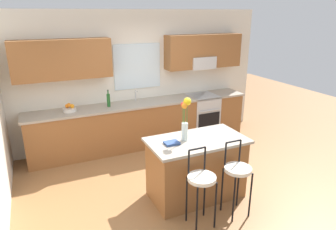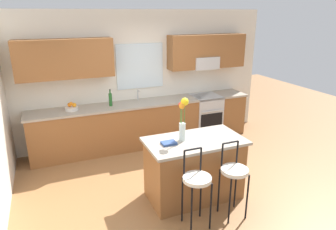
# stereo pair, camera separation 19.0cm
# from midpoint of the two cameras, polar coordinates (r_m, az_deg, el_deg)

# --- Properties ---
(ground_plane) EXTENTS (14.00, 14.00, 0.00)m
(ground_plane) POSITION_cam_midpoint_polar(r_m,az_deg,el_deg) (5.09, 1.24, -12.63)
(ground_plane) COLOR olive
(back_wall_assembly) EXTENTS (5.60, 0.50, 2.70)m
(back_wall_assembly) POSITION_cam_midpoint_polar(r_m,az_deg,el_deg) (6.30, -6.37, 8.22)
(back_wall_assembly) COLOR silver
(back_wall_assembly) RESTS_ON ground
(counter_run) EXTENTS (4.56, 0.64, 0.92)m
(counter_run) POSITION_cam_midpoint_polar(r_m,az_deg,el_deg) (6.31, -5.45, -1.58)
(counter_run) COLOR brown
(counter_run) RESTS_ON ground
(sink_faucet) EXTENTS (0.02, 0.13, 0.23)m
(sink_faucet) POSITION_cam_midpoint_polar(r_m,az_deg,el_deg) (6.23, -6.94, 3.84)
(sink_faucet) COLOR #B7BABC
(sink_faucet) RESTS_ON counter_run
(oven_range) EXTENTS (0.60, 0.64, 0.92)m
(oven_range) POSITION_cam_midpoint_polar(r_m,az_deg,el_deg) (6.83, 5.60, -0.02)
(oven_range) COLOR #B7BABC
(oven_range) RESTS_ON ground
(kitchen_island) EXTENTS (1.41, 0.79, 0.92)m
(kitchen_island) POSITION_cam_midpoint_polar(r_m,az_deg,el_deg) (4.57, 4.10, -9.84)
(kitchen_island) COLOR brown
(kitchen_island) RESTS_ON ground
(bar_stool_near) EXTENTS (0.36, 0.36, 1.04)m
(bar_stool_near) POSITION_cam_midpoint_polar(r_m,az_deg,el_deg) (3.91, 4.85, -12.29)
(bar_stool_near) COLOR black
(bar_stool_near) RESTS_ON ground
(bar_stool_middle) EXTENTS (0.36, 0.36, 1.04)m
(bar_stool_middle) POSITION_cam_midpoint_polar(r_m,az_deg,el_deg) (4.18, 11.56, -10.47)
(bar_stool_middle) COLOR black
(bar_stool_middle) RESTS_ON ground
(flower_vase) EXTENTS (0.14, 0.12, 0.63)m
(flower_vase) POSITION_cam_midpoint_polar(r_m,az_deg,el_deg) (4.21, 1.96, -0.49)
(flower_vase) COLOR silver
(flower_vase) RESTS_ON kitchen_island
(cookbook) EXTENTS (0.20, 0.15, 0.03)m
(cookbook) POSITION_cam_midpoint_polar(r_m,az_deg,el_deg) (4.21, -0.60, -5.27)
(cookbook) COLOR navy
(cookbook) RESTS_ON kitchen_island
(fruit_bowl_oranges) EXTENTS (0.24, 0.24, 0.16)m
(fruit_bowl_oranges) POSITION_cam_midpoint_polar(r_m,az_deg,el_deg) (5.87, -18.86, 1.11)
(fruit_bowl_oranges) COLOR silver
(fruit_bowl_oranges) RESTS_ON counter_run
(bottle_olive_oil) EXTENTS (0.06, 0.06, 0.33)m
(bottle_olive_oil) POSITION_cam_midpoint_polar(r_m,az_deg,el_deg) (5.95, -11.99, 2.78)
(bottle_olive_oil) COLOR #1E5923
(bottle_olive_oil) RESTS_ON counter_run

